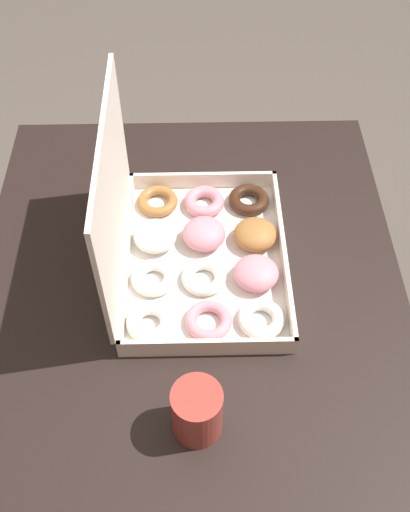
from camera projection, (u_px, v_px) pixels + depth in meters
ground_plane at (195, 432)px, 1.69m from camera, size 8.00×8.00×0.00m
dining_table at (191, 316)px, 1.21m from camera, size 0.94×0.80×0.72m
donut_box at (190, 244)px, 1.11m from camera, size 0.41×0.31×0.33m
coffee_mug at (197, 411)px, 0.91m from camera, size 0.08×0.08×0.11m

